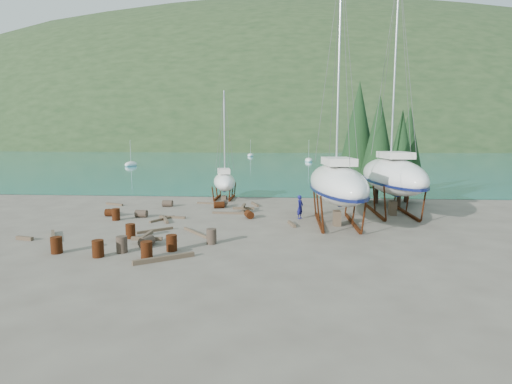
# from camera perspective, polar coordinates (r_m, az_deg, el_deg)

# --- Properties ---
(ground) EXTENTS (600.00, 600.00, 0.00)m
(ground) POSITION_cam_1_polar(r_m,az_deg,el_deg) (26.54, -4.64, -5.47)
(ground) COLOR #5A5047
(ground) RESTS_ON ground
(bay_water) EXTENTS (700.00, 700.00, 0.00)m
(bay_water) POSITION_cam_1_polar(r_m,az_deg,el_deg) (340.61, 3.63, 6.60)
(bay_water) COLOR teal
(bay_water) RESTS_ON ground
(far_hill) EXTENTS (800.00, 360.00, 110.00)m
(far_hill) POSITION_cam_1_polar(r_m,az_deg,el_deg) (345.61, 3.64, 6.61)
(far_hill) COLOR #1E3219
(far_hill) RESTS_ON ground
(far_house_left) EXTENTS (6.60, 5.60, 5.60)m
(far_house_left) POSITION_cam_1_polar(r_m,az_deg,el_deg) (224.87, -12.34, 6.66)
(far_house_left) COLOR beige
(far_house_left) RESTS_ON ground
(far_house_center) EXTENTS (6.60, 5.60, 5.60)m
(far_house_center) POSITION_cam_1_polar(r_m,az_deg,el_deg) (216.89, -2.09, 6.80)
(far_house_center) COLOR beige
(far_house_center) RESTS_ON ground
(far_house_right) EXTENTS (6.60, 5.60, 5.60)m
(far_house_right) POSITION_cam_1_polar(r_m,az_deg,el_deg) (217.11, 11.23, 6.66)
(far_house_right) COLOR beige
(far_house_right) RESTS_ON ground
(cypress_near_right) EXTENTS (3.60, 3.60, 10.00)m
(cypress_near_right) POSITION_cam_1_polar(r_m,az_deg,el_deg) (38.47, 17.10, 6.98)
(cypress_near_right) COLOR black
(cypress_near_right) RESTS_ON ground
(cypress_mid_right) EXTENTS (3.06, 3.06, 8.50)m
(cypress_mid_right) POSITION_cam_1_polar(r_m,az_deg,el_deg) (36.91, 20.01, 5.49)
(cypress_mid_right) COLOR black
(cypress_mid_right) RESTS_ON ground
(cypress_back_left) EXTENTS (4.14, 4.14, 11.50)m
(cypress_back_left) POSITION_cam_1_polar(r_m,az_deg,el_deg) (40.14, 14.40, 8.33)
(cypress_back_left) COLOR black
(cypress_back_left) RESTS_ON ground
(cypress_far_right) EXTENTS (3.24, 3.24, 9.00)m
(cypress_far_right) POSITION_cam_1_polar(r_m,az_deg,el_deg) (40.20, 20.94, 6.00)
(cypress_far_right) COLOR black
(cypress_far_right) RESTS_ON ground
(moored_boat_left) EXTENTS (2.00, 5.00, 6.05)m
(moored_boat_left) POSITION_cam_1_polar(r_m,az_deg,el_deg) (92.24, -17.43, 3.78)
(moored_boat_left) COLOR white
(moored_boat_left) RESTS_ON ground
(moored_boat_mid) EXTENTS (2.00, 5.00, 6.05)m
(moored_boat_mid) POSITION_cam_1_polar(r_m,az_deg,el_deg) (105.85, 7.53, 4.52)
(moored_boat_mid) COLOR white
(moored_boat_mid) RESTS_ON ground
(moored_boat_far) EXTENTS (2.00, 5.00, 6.05)m
(moored_boat_far) POSITION_cam_1_polar(r_m,az_deg,el_deg) (136.18, -0.79, 5.26)
(moored_boat_far) COLOR white
(moored_boat_far) RESTS_ON ground
(large_sailboat_near) EXTENTS (4.21, 11.71, 18.09)m
(large_sailboat_near) POSITION_cam_1_polar(r_m,az_deg,el_deg) (28.55, 11.47, 1.26)
(large_sailboat_near) COLOR white
(large_sailboat_near) RESTS_ON ground
(large_sailboat_far) EXTENTS (4.17, 12.23, 19.05)m
(large_sailboat_far) POSITION_cam_1_polar(r_m,az_deg,el_deg) (33.59, 18.87, 2.28)
(large_sailboat_far) COLOR white
(large_sailboat_far) RESTS_ON ground
(small_sailboat_shore) EXTENTS (3.47, 6.97, 10.68)m
(small_sailboat_shore) POSITION_cam_1_polar(r_m,az_deg,el_deg) (40.01, -4.54, 1.52)
(small_sailboat_shore) COLOR white
(small_sailboat_shore) RESTS_ON ground
(worker) EXTENTS (0.69, 0.78, 1.78)m
(worker) POSITION_cam_1_polar(r_m,az_deg,el_deg) (30.25, 6.32, -2.15)
(worker) COLOR #141458
(worker) RESTS_ON ground
(drum_0) EXTENTS (0.58, 0.58, 0.88)m
(drum_0) POSITION_cam_1_polar(r_m,az_deg,el_deg) (22.06, -21.64, -7.52)
(drum_0) COLOR #4F200D
(drum_0) RESTS_ON ground
(drum_1) EXTENTS (0.80, 1.01, 0.58)m
(drum_1) POSITION_cam_1_polar(r_m,az_deg,el_deg) (23.33, -15.34, -6.82)
(drum_1) COLOR #2D2823
(drum_1) RESTS_ON ground
(drum_2) EXTENTS (0.90, 0.60, 0.58)m
(drum_2) POSITION_cam_1_polar(r_m,az_deg,el_deg) (33.08, -19.96, -2.78)
(drum_2) COLOR #4F200D
(drum_2) RESTS_ON ground
(drum_3) EXTENTS (0.58, 0.58, 0.88)m
(drum_3) POSITION_cam_1_polar(r_m,az_deg,el_deg) (21.01, -15.36, -8.00)
(drum_3) COLOR #4F200D
(drum_3) RESTS_ON ground
(drum_4) EXTENTS (1.02, 0.83, 0.58)m
(drum_4) POSITION_cam_1_polar(r_m,az_deg,el_deg) (34.84, -5.31, -1.84)
(drum_4) COLOR #4F200D
(drum_4) RESTS_ON ground
(drum_6) EXTENTS (0.84, 1.02, 0.58)m
(drum_6) POSITION_cam_1_polar(r_m,az_deg,el_deg) (30.34, -0.99, -3.23)
(drum_6) COLOR #4F200D
(drum_6) RESTS_ON ground
(drum_7) EXTENTS (0.58, 0.58, 0.88)m
(drum_7) POSITION_cam_1_polar(r_m,az_deg,el_deg) (22.09, -11.97, -7.13)
(drum_7) COLOR #4F200D
(drum_7) RESTS_ON ground
(drum_8) EXTENTS (0.58, 0.58, 0.88)m
(drum_8) POSITION_cam_1_polar(r_m,az_deg,el_deg) (31.34, -19.38, -3.04)
(drum_8) COLOR #4F200D
(drum_8) RESTS_ON ground
(drum_9) EXTENTS (0.90, 0.61, 0.58)m
(drum_9) POSITION_cam_1_polar(r_m,az_deg,el_deg) (36.35, -12.52, -1.60)
(drum_9) COLOR #2D2823
(drum_9) RESTS_ON ground
(drum_11) EXTENTS (0.62, 0.91, 0.58)m
(drum_11) POSITION_cam_1_polar(r_m,az_deg,el_deg) (35.39, -4.65, -1.69)
(drum_11) COLOR #2D2823
(drum_11) RESTS_ON ground
(drum_13) EXTENTS (0.58, 0.58, 0.88)m
(drum_13) POSITION_cam_1_polar(r_m,az_deg,el_deg) (23.65, -26.61, -6.80)
(drum_13) COLOR #4F200D
(drum_13) RESTS_ON ground
(drum_14) EXTENTS (0.58, 0.58, 0.88)m
(drum_14) POSITION_cam_1_polar(r_m,az_deg,el_deg) (25.47, -17.49, -5.34)
(drum_14) COLOR #4F200D
(drum_14) RESTS_ON ground
(drum_15) EXTENTS (0.91, 0.63, 0.58)m
(drum_15) POSITION_cam_1_polar(r_m,az_deg,el_deg) (31.91, -16.06, -2.99)
(drum_15) COLOR #2D2823
(drum_15) RESTS_ON ground
(drum_16) EXTENTS (0.58, 0.58, 0.88)m
(drum_16) POSITION_cam_1_polar(r_m,az_deg,el_deg) (22.46, -18.62, -7.12)
(drum_16) COLOR #2D2823
(drum_16) RESTS_ON ground
(drum_17) EXTENTS (0.58, 0.58, 0.88)m
(drum_17) POSITION_cam_1_polar(r_m,az_deg,el_deg) (23.18, -6.38, -6.31)
(drum_17) COLOR #2D2823
(drum_17) RESTS_ON ground
(timber_1) EXTENTS (0.57, 1.61, 0.19)m
(timber_1) POSITION_cam_1_polar(r_m,az_deg,el_deg) (28.06, 5.12, -4.56)
(timber_1) COLOR brown
(timber_1) RESTS_ON ground
(timber_2) EXTENTS (1.94, 1.04, 0.19)m
(timber_2) POSITION_cam_1_polar(r_m,az_deg,el_deg) (38.51, -19.57, -1.65)
(timber_2) COLOR brown
(timber_2) RESTS_ON ground
(timber_3) EXTENTS (2.13, 2.56, 0.15)m
(timber_3) POSITION_cam_1_polar(r_m,az_deg,el_deg) (25.80, -8.64, -5.74)
(timber_3) COLOR brown
(timber_3) RESTS_ON ground
(timber_4) EXTENTS (2.09, 0.50, 0.17)m
(timber_4) POSITION_cam_1_polar(r_m,az_deg,el_deg) (31.04, -11.86, -3.53)
(timber_4) COLOR brown
(timber_4) RESTS_ON ground
(timber_6) EXTENTS (0.86, 1.91, 0.19)m
(timber_6) POSITION_cam_1_polar(r_m,az_deg,el_deg) (36.25, -0.16, -1.75)
(timber_6) COLOR brown
(timber_6) RESTS_ON ground
(timber_8) EXTENTS (1.07, 2.06, 0.19)m
(timber_8) POSITION_cam_1_polar(r_m,az_deg,el_deg) (30.11, -12.82, -3.88)
(timber_8) COLOR brown
(timber_8) RESTS_ON ground
(timber_9) EXTENTS (2.41, 0.55, 0.15)m
(timber_9) POSITION_cam_1_polar(r_m,az_deg,el_deg) (37.19, -6.66, -1.60)
(timber_9) COLOR brown
(timber_9) RESTS_ON ground
(timber_10) EXTENTS (2.86, 0.40, 0.16)m
(timber_10) POSITION_cam_1_polar(r_m,az_deg,el_deg) (32.14, -3.77, -3.01)
(timber_10) COLOR brown
(timber_10) RESTS_ON ground
(timber_11) EXTENTS (1.27, 2.30, 0.15)m
(timber_11) POSITION_cam_1_polar(r_m,az_deg,el_deg) (30.49, -13.24, -3.78)
(timber_11) COLOR brown
(timber_11) RESTS_ON ground
(timber_12) EXTENTS (1.98, 1.75, 0.17)m
(timber_12) POSITION_cam_1_polar(r_m,az_deg,el_deg) (26.89, -14.22, -5.33)
(timber_12) COLOR brown
(timber_12) RESTS_ON ground
(timber_13) EXTENTS (1.18, 0.47, 0.22)m
(timber_13) POSITION_cam_1_polar(r_m,az_deg,el_deg) (27.65, -30.17, -5.73)
(timber_13) COLOR brown
(timber_13) RESTS_ON ground
(timber_14) EXTENTS (1.74, 2.66, 0.18)m
(timber_14) POSITION_cam_1_polar(r_m,az_deg,el_deg) (27.49, -27.00, -5.63)
(timber_14) COLOR brown
(timber_14) RESTS_ON ground
(timber_16) EXTENTS (2.69, 1.94, 0.23)m
(timber_16) POSITION_cam_1_polar(r_m,az_deg,el_deg) (20.55, -12.98, -9.22)
(timber_16) COLOR brown
(timber_16) RESTS_ON ground
(timber_17) EXTENTS (1.58, 1.64, 0.16)m
(timber_17) POSITION_cam_1_polar(r_m,az_deg,el_deg) (34.91, -19.74, -2.59)
(timber_17) COLOR brown
(timber_17) RESTS_ON ground
(timber_pile_fore) EXTENTS (1.80, 1.80, 0.60)m
(timber_pile_fore) POSITION_cam_1_polar(r_m,az_deg,el_deg) (23.90, -15.34, -6.45)
(timber_pile_fore) COLOR brown
(timber_pile_fore) RESTS_ON ground
(timber_pile_aft) EXTENTS (1.80, 1.80, 0.60)m
(timber_pile_aft) POSITION_cam_1_polar(r_m,az_deg,el_deg) (32.98, -1.81, -2.34)
(timber_pile_aft) COLOR brown
(timber_pile_aft) RESTS_ON ground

